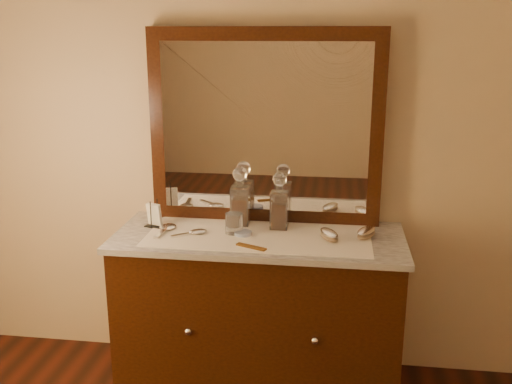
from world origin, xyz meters
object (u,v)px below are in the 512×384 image
(hand_mirror_inner, at_px, (195,232))
(mirror_frame, at_px, (265,127))
(dresser_cabinet, at_px, (259,315))
(pin_dish, at_px, (243,233))
(brush_far, at_px, (366,233))
(napkin_rack, at_px, (154,216))
(decanter_left, at_px, (240,202))
(decanter_right, at_px, (279,207))
(brush_near, at_px, (329,235))
(comb, at_px, (251,247))
(hand_mirror_outer, at_px, (167,228))

(hand_mirror_inner, bearing_deg, mirror_frame, 41.52)
(dresser_cabinet, xyz_separation_m, pin_dish, (-0.08, -0.02, 0.45))
(brush_far, distance_m, hand_mirror_inner, 0.85)
(napkin_rack, bearing_deg, decanter_left, 12.17)
(hand_mirror_inner, bearing_deg, decanter_right, 20.04)
(hand_mirror_inner, bearing_deg, brush_near, 1.58)
(decanter_left, xyz_separation_m, brush_far, (0.64, -0.11, -0.10))
(mirror_frame, height_order, comb, mirror_frame)
(comb, relative_size, hand_mirror_outer, 0.71)
(pin_dish, relative_size, hand_mirror_outer, 0.41)
(napkin_rack, distance_m, brush_near, 0.90)
(pin_dish, relative_size, comb, 0.58)
(decanter_left, bearing_deg, comb, -72.22)
(dresser_cabinet, bearing_deg, napkin_rack, 174.65)
(dresser_cabinet, bearing_deg, brush_near, -2.79)
(napkin_rack, bearing_deg, brush_near, -4.37)
(comb, distance_m, decanter_right, 0.33)
(decanter_left, height_order, brush_far, decanter_left)
(comb, distance_m, napkin_rack, 0.59)
(napkin_rack, height_order, brush_near, napkin_rack)
(mirror_frame, height_order, hand_mirror_outer, mirror_frame)
(brush_near, bearing_deg, decanter_right, 153.01)
(decanter_right, xyz_separation_m, brush_far, (0.44, -0.08, -0.09))
(dresser_cabinet, relative_size, napkin_rack, 9.74)
(decanter_right, height_order, brush_far, decanter_right)
(hand_mirror_outer, bearing_deg, mirror_frame, 27.07)
(decanter_left, bearing_deg, brush_far, -9.51)
(brush_far, xyz_separation_m, hand_mirror_outer, (-1.00, -0.03, -0.01))
(mirror_frame, bearing_deg, brush_near, -37.09)
(mirror_frame, relative_size, hand_mirror_outer, 5.53)
(mirror_frame, height_order, decanter_right, mirror_frame)
(brush_near, bearing_deg, comb, -154.68)
(brush_far, bearing_deg, napkin_rack, 179.24)
(napkin_rack, bearing_deg, hand_mirror_inner, -20.35)
(dresser_cabinet, height_order, decanter_right, decanter_right)
(mirror_frame, height_order, pin_dish, mirror_frame)
(napkin_rack, bearing_deg, comb, -23.75)
(comb, xyz_separation_m, napkin_rack, (-0.54, 0.24, 0.05))
(pin_dish, bearing_deg, hand_mirror_inner, -175.64)
(comb, xyz_separation_m, hand_mirror_inner, (-0.31, 0.15, 0.00))
(hand_mirror_outer, bearing_deg, dresser_cabinet, -0.38)
(mirror_frame, distance_m, hand_mirror_outer, 0.72)
(dresser_cabinet, distance_m, napkin_rack, 0.74)
(decanter_left, height_order, hand_mirror_outer, decanter_left)
(comb, distance_m, decanter_left, 0.37)
(brush_far, bearing_deg, hand_mirror_outer, -178.05)
(decanter_left, bearing_deg, decanter_right, -8.69)
(brush_near, bearing_deg, pin_dish, -180.00)
(dresser_cabinet, distance_m, decanter_right, 0.58)
(pin_dish, relative_size, brush_far, 0.52)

